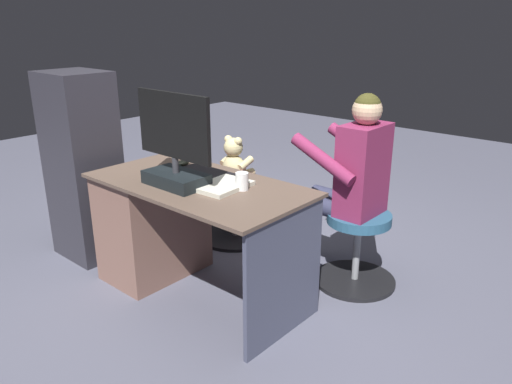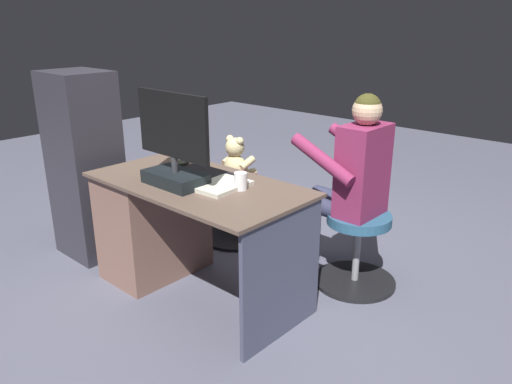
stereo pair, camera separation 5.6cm
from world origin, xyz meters
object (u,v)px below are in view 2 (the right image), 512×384
Objects in this scene: tv_remote at (157,172)px; person at (349,176)px; desk at (163,221)px; monitor at (174,153)px; teddy_bear at (236,160)px; visitor_chair at (357,245)px; keyboard at (211,173)px; office_chair_teddy at (236,206)px; cup at (241,181)px; computer_mouse at (183,163)px.

tv_remote is 1.15m from person.
desk is 0.60m from monitor.
teddy_bear is at bearing -67.16° from monitor.
monitor is at bearing 54.79° from person.
monitor is 1.08× the size of visitor_chair.
office_chair_teddy is at bearing -57.33° from keyboard.
desk is 2.43× the size of office_chair_teddy.
keyboard is 2.80× the size of tv_remote.
visitor_chair is at bearing -118.62° from cup.
tv_remote is 0.47× the size of teddy_bear.
cup is 0.19× the size of visitor_chair.
person is at bearing -146.17° from computer_mouse.
keyboard is at bearing 177.36° from computer_mouse.
person is (-0.27, -0.66, -0.07)m from cup.
person is at bearing -112.13° from cup.
person is at bearing -140.19° from desk.
visitor_chair is (-0.97, -0.74, -0.12)m from desk.
visitor_chair is at bearing -142.93° from desk.
computer_mouse reaches higher than tv_remote.
computer_mouse is (0.27, -0.01, 0.01)m from keyboard.
computer_mouse reaches higher than visitor_chair.
visitor_chair is 0.43× the size of person.
teddy_bear is at bearing -0.16° from visitor_chair.
desk is 1.09× the size of person.
keyboard is at bearing 41.09° from visitor_chair.
cup is at bearing -162.23° from tv_remote.
computer_mouse is at bearing 33.83° from person.
monitor is 1.11m from office_chair_teddy.
desk is 0.74m from office_chair_teddy.
person is (-0.95, -0.01, 0.44)m from office_chair_teddy.
office_chair_teddy is (0.36, -0.83, -0.64)m from monitor.
tv_remote is (0.25, -0.06, -0.17)m from monitor.
monitor reaches higher than visitor_chair.
desk is at bearing 95.20° from teddy_bear.
office_chair_teddy is 0.36m from teddy_bear.
tv_remote is at bearing 130.39° from desk.
teddy_bear is at bearing -44.19° from cup.
cup is 0.18× the size of office_chair_teddy.
teddy_bear is (-0.00, -0.01, 0.35)m from office_chair_teddy.
teddy_bear is at bearing -84.80° from desk.
tv_remote reaches higher than office_chair_teddy.
tv_remote is at bearing 97.81° from office_chair_teddy.
teddy_bear reaches higher than keyboard.
keyboard reaches higher than desk.
visitor_chair is (-0.68, -0.84, -0.63)m from monitor.
monitor reaches higher than computer_mouse.
monitor reaches higher than keyboard.
tv_remote is (-0.01, 0.21, -0.01)m from computer_mouse.
cup is at bearing 61.38° from visitor_chair.
computer_mouse is 0.74m from office_chair_teddy.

